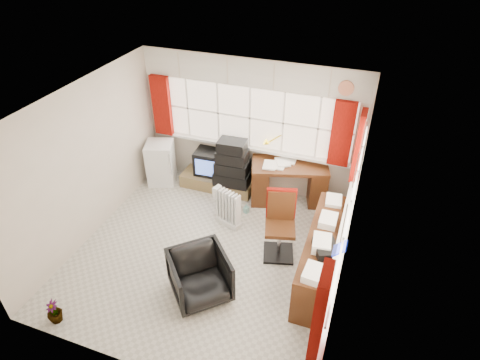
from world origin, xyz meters
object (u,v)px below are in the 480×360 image
object	(u,v)px
radiator	(228,211)
credenza	(323,254)
crt_tv	(210,161)
desk_lamp	(280,140)
task_chair	(280,221)
office_chair	(200,276)
mini_fridge	(161,163)
desk	(289,180)
tv_bench	(218,182)

from	to	relation	value
radiator	credenza	world-z (taller)	credenza
crt_tv	radiator	bearing A→B (deg)	-53.10
radiator	crt_tv	world-z (taller)	crt_tv
desk_lamp	radiator	size ratio (longest dim) A/B	0.65
task_chair	office_chair	size ratio (longest dim) A/B	1.43
desk_lamp	credenza	size ratio (longest dim) A/B	0.22
office_chair	radiator	distance (m)	1.54
office_chair	mini_fridge	bearing A→B (deg)	86.43
desk	office_chair	size ratio (longest dim) A/B	1.90
desk	radiator	xyz separation A→B (m)	(-0.78, -1.02, -0.15)
credenza	crt_tv	world-z (taller)	credenza
task_chair	mini_fridge	bearing A→B (deg)	158.11
desk_lamp	credenza	distance (m)	2.29
task_chair	office_chair	xyz separation A→B (m)	(-0.79, -1.23, -0.23)
office_chair	crt_tv	bearing A→B (deg)	67.70
office_chair	tv_bench	xyz separation A→B (m)	(-0.76, 2.47, -0.23)
tv_bench	mini_fridge	world-z (taller)	mini_fridge
tv_bench	mini_fridge	size ratio (longest dim) A/B	1.66
desk	radiator	distance (m)	1.29
desk	radiator	bearing A→B (deg)	-127.34
crt_tv	office_chair	bearing A→B (deg)	-69.65
credenza	crt_tv	size ratio (longest dim) A/B	3.65
office_chair	tv_bench	bearing A→B (deg)	64.46
task_chair	credenza	distance (m)	0.80
radiator	office_chair	bearing A→B (deg)	-83.50
credenza	tv_bench	world-z (taller)	credenza
desk	credenza	bearing A→B (deg)	-60.21
task_chair	radiator	bearing A→B (deg)	162.58
desk	task_chair	distance (m)	1.34
desk_lamp	credenza	bearing A→B (deg)	-57.22
desk_lamp	mini_fridge	distance (m)	2.34
desk	tv_bench	bearing A→B (deg)	-176.64
crt_tv	mini_fridge	bearing A→B (deg)	-163.41
task_chair	tv_bench	xyz separation A→B (m)	(-1.55, 1.24, -0.46)
task_chair	desk_lamp	bearing A→B (deg)	106.30
desk_lamp	tv_bench	distance (m)	1.48
desk	task_chair	size ratio (longest dim) A/B	1.33
task_chair	mini_fridge	xyz separation A→B (m)	(-2.65, 1.07, -0.16)
credenza	crt_tv	bearing A→B (deg)	146.80
office_chair	credenza	bearing A→B (deg)	-10.60
office_chair	desk_lamp	bearing A→B (deg)	40.57
desk_lamp	mini_fridge	bearing A→B (deg)	-167.25
desk_lamp	tv_bench	world-z (taller)	desk_lamp
task_chair	office_chair	world-z (taller)	task_chair
desk	task_chair	world-z (taller)	task_chair
desk	mini_fridge	size ratio (longest dim) A/B	1.74
mini_fridge	office_chair	bearing A→B (deg)	-50.92
task_chair	mini_fridge	size ratio (longest dim) A/B	1.31
desk_lamp	crt_tv	distance (m)	1.43
desk	office_chair	xyz separation A→B (m)	(-0.60, -2.55, -0.07)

